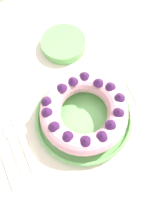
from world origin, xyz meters
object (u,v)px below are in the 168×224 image
(fork, at_px, (13,145))
(bundt_cake, at_px, (84,112))
(serving_knife, at_px, (6,159))
(cake_knife, at_px, (26,146))
(side_bowl, at_px, (64,44))
(serving_dish, at_px, (84,117))
(napkin, at_px, (152,85))

(fork, bearing_deg, bundt_cake, -8.68)
(serving_knife, xyz_separation_m, cake_knife, (0.07, 0.01, 0.00))
(fork, xyz_separation_m, side_bowl, (0.28, 0.27, 0.01))
(bundt_cake, bearing_deg, serving_dish, -123.68)
(serving_knife, distance_m, napkin, 0.52)
(serving_knife, height_order, side_bowl, side_bowl)
(serving_dish, relative_size, cake_knife, 1.65)
(side_bowl, bearing_deg, napkin, -53.07)
(fork, height_order, serving_knife, serving_knife)
(cake_knife, relative_size, side_bowl, 1.15)
(serving_dish, bearing_deg, serving_knife, -176.62)
(fork, height_order, napkin, fork)
(bundt_cake, xyz_separation_m, cake_knife, (-0.20, -0.01, -0.05))
(serving_dish, height_order, fork, serving_dish)
(bundt_cake, height_order, serving_knife, bundt_cake)
(serving_dish, distance_m, side_bowl, 0.29)
(serving_dish, xyz_separation_m, side_bowl, (0.06, 0.28, 0.00))
(side_bowl, bearing_deg, fork, -136.39)
(bundt_cake, distance_m, cake_knife, 0.20)
(bundt_cake, xyz_separation_m, serving_knife, (-0.26, -0.02, -0.05))
(bundt_cake, relative_size, napkin, 1.60)
(serving_dish, height_order, cake_knife, serving_dish)
(serving_knife, relative_size, napkin, 1.31)
(bundt_cake, xyz_separation_m, napkin, (0.26, 0.01, -0.06))
(bundt_cake, relative_size, serving_knife, 1.22)
(cake_knife, xyz_separation_m, napkin, (0.46, 0.02, -0.00))
(serving_dish, relative_size, bundt_cake, 1.16)
(fork, relative_size, serving_knife, 0.91)
(bundt_cake, distance_m, fork, 0.24)
(serving_knife, distance_m, cake_knife, 0.07)
(bundt_cake, height_order, cake_knife, bundt_cake)
(bundt_cake, distance_m, serving_knife, 0.27)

